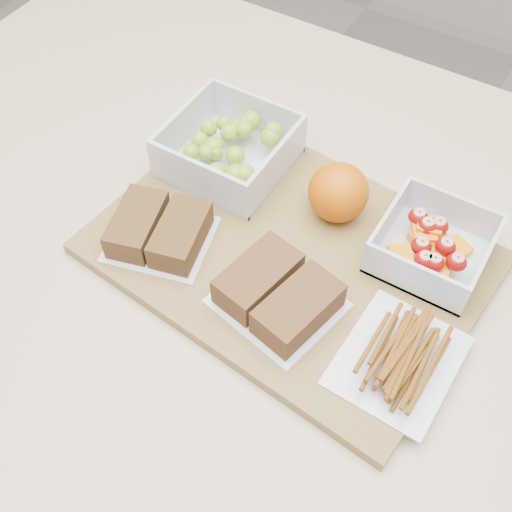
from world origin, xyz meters
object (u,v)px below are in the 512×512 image
at_px(grape_container, 232,148).
at_px(orange, 338,192).
at_px(sandwich_bag_left, 159,230).
at_px(cutting_board, 289,254).
at_px(sandwich_bag_center, 278,294).
at_px(pretzel_bag, 400,354).
at_px(fruit_container, 432,247).

height_order(grape_container, orange, orange).
bearing_deg(sandwich_bag_left, cutting_board, 25.92).
height_order(sandwich_bag_center, pretzel_bag, sandwich_bag_center).
distance_m(sandwich_bag_left, sandwich_bag_center, 0.16).
bearing_deg(sandwich_bag_left, sandwich_bag_center, -2.05).
distance_m(fruit_container, sandwich_bag_left, 0.30).
bearing_deg(grape_container, fruit_container, -2.52).
height_order(fruit_container, orange, orange).
distance_m(cutting_board, sandwich_bag_center, 0.08).
xyz_separation_m(fruit_container, sandwich_bag_center, (-0.11, -0.14, -0.00)).
distance_m(fruit_container, sandwich_bag_center, 0.18).
xyz_separation_m(grape_container, orange, (0.15, -0.01, 0.01)).
xyz_separation_m(cutting_board, orange, (0.02, 0.08, 0.04)).
bearing_deg(grape_container, orange, -2.58).
xyz_separation_m(fruit_container, pretzel_bag, (0.02, -0.14, -0.00)).
height_order(cutting_board, grape_container, grape_container).
distance_m(cutting_board, fruit_container, 0.16).
xyz_separation_m(cutting_board, pretzel_bag, (0.16, -0.07, 0.02)).
bearing_deg(fruit_container, sandwich_bag_left, -153.44).
distance_m(grape_container, orange, 0.15).
relative_size(cutting_board, fruit_container, 3.64).
bearing_deg(orange, fruit_container, -2.45).
height_order(fruit_container, sandwich_bag_left, fruit_container).
relative_size(fruit_container, sandwich_bag_left, 0.86).
distance_m(sandwich_bag_center, pretzel_bag, 0.14).
xyz_separation_m(fruit_container, orange, (-0.12, 0.01, 0.02)).
relative_size(orange, pretzel_bag, 0.51).
bearing_deg(grape_container, sandwich_bag_left, -91.27).
bearing_deg(fruit_container, cutting_board, -152.84).
bearing_deg(sandwich_bag_center, cutting_board, 109.75).
height_order(grape_container, sandwich_bag_center, grape_container).
relative_size(cutting_board, pretzel_bag, 3.09).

